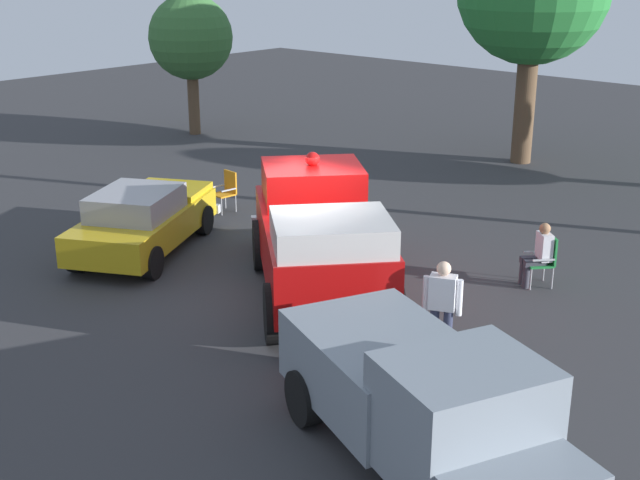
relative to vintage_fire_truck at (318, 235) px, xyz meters
The scene contains 9 objects.
ground_plane 1.26m from the vintage_fire_truck, 138.86° to the right, with size 60.00×60.00×0.00m, color #333335.
vintage_fire_truck is the anchor object (origin of this frame).
classic_hot_rod 4.55m from the vintage_fire_truck, behind, with size 3.70×4.71×1.46m.
parked_pickup 5.93m from the vintage_fire_truck, 35.36° to the right, with size 5.12×3.53×1.90m.
lawn_chair_near_truck 4.51m from the vintage_fire_truck, 47.93° to the left, with size 0.69×0.69×1.02m.
lawn_chair_by_car 5.97m from the vintage_fire_truck, 155.01° to the left, with size 0.56×0.55×1.02m.
spectator_seated 4.36m from the vintage_fire_truck, 47.88° to the left, with size 0.63×0.65×1.29m.
spectator_standing 3.36m from the vintage_fire_truck, 11.82° to the right, with size 0.63×0.41×1.68m.
oak_tree_right 15.68m from the vintage_fire_truck, 148.67° to the left, with size 2.92×2.92×4.85m.
Camera 1 is at (10.47, -10.98, 6.34)m, focal length 47.72 mm.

